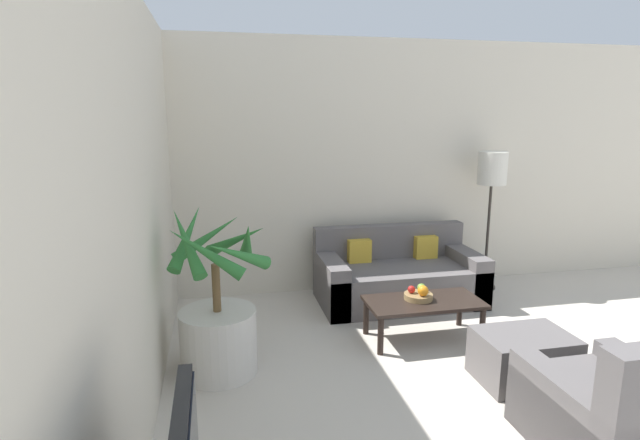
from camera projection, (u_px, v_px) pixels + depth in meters
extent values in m
cube|color=beige|center=(461.00, 165.00, 5.67)|extent=(7.96, 0.06, 2.70)
cube|color=beige|center=(91.00, 272.00, 1.85)|extent=(0.06, 8.16, 2.70)
cylinder|color=beige|center=(219.00, 342.00, 3.75)|extent=(0.57, 0.57, 0.49)
cylinder|color=brown|center=(216.00, 288.00, 3.66)|extent=(0.06, 0.06, 0.36)
cone|color=#2D7533|center=(247.00, 241.00, 3.63)|extent=(0.10, 0.53, 0.41)
cone|color=#2D7533|center=(236.00, 240.00, 3.82)|extent=(0.50, 0.43, 0.34)
cone|color=#2D7533|center=(207.00, 238.00, 3.81)|extent=(0.56, 0.22, 0.37)
cone|color=#2D7533|center=(187.00, 237.00, 3.63)|extent=(0.30, 0.49, 0.46)
cone|color=#2D7533|center=(187.00, 242.00, 3.46)|extent=(0.30, 0.48, 0.47)
cone|color=#2D7533|center=(206.00, 253.00, 3.35)|extent=(0.54, 0.22, 0.40)
cone|color=#2D7533|center=(239.00, 255.00, 3.43)|extent=(0.50, 0.43, 0.33)
cube|color=#605B5B|center=(399.00, 284.00, 5.16)|extent=(1.65, 0.84, 0.40)
cube|color=#605B5B|center=(389.00, 241.00, 5.41)|extent=(1.65, 0.16, 0.36)
cube|color=#605B5B|center=(331.00, 283.00, 5.00)|extent=(0.20, 0.84, 0.52)
cube|color=#605B5B|center=(464.00, 274.00, 5.30)|extent=(0.20, 0.84, 0.52)
cube|color=gold|center=(359.00, 251.00, 5.23)|extent=(0.24, 0.12, 0.24)
cube|color=gold|center=(425.00, 247.00, 5.38)|extent=(0.24, 0.12, 0.24)
cylinder|color=#2D2823|center=(484.00, 287.00, 5.63)|extent=(0.24, 0.24, 0.03)
cylinder|color=#2D2823|center=(488.00, 236.00, 5.51)|extent=(0.03, 0.03, 1.15)
cylinder|color=silver|center=(492.00, 168.00, 5.35)|extent=(0.31, 0.31, 0.35)
cylinder|color=black|center=(381.00, 336.00, 4.04)|extent=(0.05, 0.05, 0.32)
cylinder|color=black|center=(482.00, 326.00, 4.22)|extent=(0.05, 0.05, 0.32)
cylinder|color=black|center=(366.00, 317.00, 4.42)|extent=(0.05, 0.05, 0.32)
cylinder|color=black|center=(460.00, 308.00, 4.61)|extent=(0.05, 0.05, 0.32)
cube|color=black|center=(424.00, 302.00, 4.29)|extent=(0.99, 0.49, 0.03)
cylinder|color=#997A4C|center=(418.00, 296.00, 4.31)|extent=(0.25, 0.25, 0.05)
sphere|color=red|center=(411.00, 289.00, 4.31)|extent=(0.07, 0.07, 0.07)
sphere|color=olive|center=(421.00, 288.00, 4.34)|extent=(0.08, 0.08, 0.08)
sphere|color=orange|center=(423.00, 291.00, 4.24)|extent=(0.09, 0.09, 0.09)
cube|color=#605B5B|center=(609.00, 422.00, 2.86)|extent=(0.77, 0.85, 0.39)
cube|color=#605B5B|center=(563.00, 421.00, 2.78)|extent=(0.16, 0.85, 0.49)
cube|color=#605B5B|center=(523.00, 357.00, 3.64)|extent=(0.66, 0.47, 0.36)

